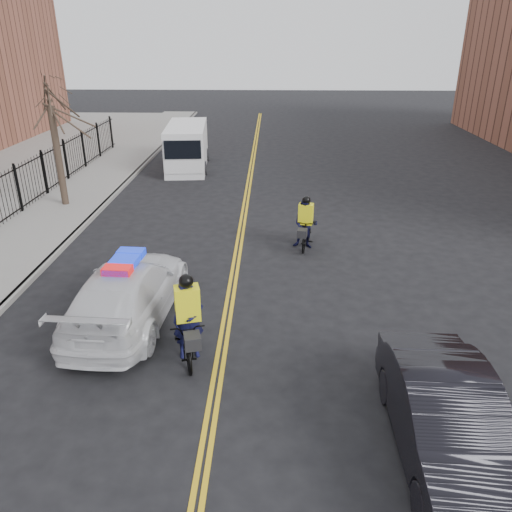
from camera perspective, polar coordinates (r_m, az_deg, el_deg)
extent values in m
plane|color=black|center=(12.03, -3.78, -9.86)|extent=(120.00, 120.00, 0.00)
cube|color=yellow|center=(19.18, -1.84, 3.55)|extent=(0.10, 60.00, 0.01)
cube|color=yellow|center=(19.18, -1.36, 3.54)|extent=(0.10, 60.00, 0.01)
cube|color=gray|center=(20.97, -22.57, 3.67)|extent=(3.00, 60.00, 0.15)
cube|color=gray|center=(20.40, -18.72, 3.72)|extent=(0.20, 60.00, 0.15)
cylinder|color=#33261E|center=(22.23, -21.67, 10.50)|extent=(0.28, 0.28, 4.00)
imported|color=white|center=(12.97, -14.41, -4.01)|extent=(2.46, 5.40, 1.53)
cube|color=#0C26CC|center=(12.61, -14.79, -0.60)|extent=(0.72, 1.44, 0.16)
imported|color=black|center=(9.35, 21.11, -17.30)|extent=(1.67, 4.62, 1.51)
cube|color=white|center=(27.98, -7.89, 12.29)|extent=(2.46, 5.56, 2.30)
cube|color=white|center=(25.73, -8.23, 10.81)|extent=(2.01, 0.97, 1.20)
cube|color=black|center=(25.22, -8.39, 11.93)|extent=(1.80, 0.26, 0.90)
cylinder|color=black|center=(26.70, -10.10, 9.83)|extent=(0.31, 0.72, 0.70)
cylinder|color=black|center=(26.54, -5.96, 9.98)|extent=(0.31, 0.72, 0.70)
cylinder|color=black|center=(29.80, -9.43, 11.33)|extent=(0.31, 0.72, 0.70)
cylinder|color=black|center=(29.65, -5.71, 11.47)|extent=(0.31, 0.72, 0.70)
imported|color=black|center=(11.39, -7.62, -8.89)|extent=(1.24, 2.20, 1.09)
imported|color=black|center=(11.18, -7.73, -7.21)|extent=(0.78, 0.61, 1.87)
cube|color=#FEF916|center=(10.98, -7.85, -5.37)|extent=(0.61, 0.49, 0.79)
sphere|color=black|center=(10.73, -8.01, -2.87)|extent=(0.32, 0.32, 0.32)
cube|color=black|center=(10.62, -7.28, -9.60)|extent=(0.43, 0.46, 0.29)
imported|color=black|center=(17.06, 5.62, 2.71)|extent=(0.88, 1.87, 1.08)
imported|color=black|center=(16.96, 5.66, 3.64)|extent=(0.93, 0.79, 1.67)
cube|color=#FEF916|center=(16.83, 5.71, 4.81)|extent=(0.53, 0.42, 0.70)
sphere|color=black|center=(16.68, 5.78, 6.36)|extent=(0.28, 0.28, 0.28)
cube|color=black|center=(16.38, 5.30, 2.62)|extent=(0.37, 0.40, 0.26)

